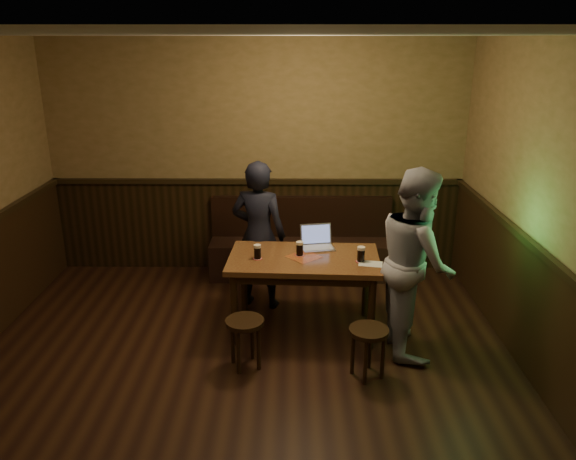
{
  "coord_description": "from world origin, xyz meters",
  "views": [
    {
      "loc": [
        0.43,
        -3.67,
        2.79
      ],
      "look_at": [
        0.39,
        1.27,
        1.08
      ],
      "focal_mm": 35.0,
      "sensor_mm": 36.0,
      "label": 1
    }
  ],
  "objects_px": {
    "stool_left": "(245,329)",
    "laptop": "(317,242)",
    "pint_left": "(257,252)",
    "pint_mid": "(300,249)",
    "person_suit": "(259,235)",
    "bench": "(301,251)",
    "person_grey": "(416,261)",
    "pint_right": "(361,254)",
    "pub_table": "(304,267)",
    "stool_right": "(368,338)"
  },
  "relations": [
    {
      "from": "stool_right",
      "to": "pint_right",
      "type": "relative_size",
      "value": 3.04
    },
    {
      "from": "person_grey",
      "to": "pint_left",
      "type": "bearing_deg",
      "value": 77.78
    },
    {
      "from": "bench",
      "to": "pub_table",
      "type": "relative_size",
      "value": 1.48
    },
    {
      "from": "pint_mid",
      "to": "person_grey",
      "type": "height_order",
      "value": "person_grey"
    },
    {
      "from": "pint_right",
      "to": "pint_mid",
      "type": "bearing_deg",
      "value": 165.42
    },
    {
      "from": "pint_right",
      "to": "bench",
      "type": "bearing_deg",
      "value": 109.82
    },
    {
      "from": "stool_left",
      "to": "person_suit",
      "type": "xyz_separation_m",
      "value": [
        0.06,
        1.24,
        0.44
      ]
    },
    {
      "from": "pint_left",
      "to": "pint_mid",
      "type": "relative_size",
      "value": 0.99
    },
    {
      "from": "stool_right",
      "to": "pint_mid",
      "type": "relative_size",
      "value": 3.15
    },
    {
      "from": "pint_left",
      "to": "laptop",
      "type": "bearing_deg",
      "value": 28.43
    },
    {
      "from": "pint_left",
      "to": "person_grey",
      "type": "relative_size",
      "value": 0.08
    },
    {
      "from": "pint_left",
      "to": "pint_mid",
      "type": "height_order",
      "value": "pint_mid"
    },
    {
      "from": "pint_mid",
      "to": "person_grey",
      "type": "distance_m",
      "value": 1.11
    },
    {
      "from": "pub_table",
      "to": "stool_left",
      "type": "xyz_separation_m",
      "value": [
        -0.52,
        -0.69,
        -0.31
      ]
    },
    {
      "from": "bench",
      "to": "person_grey",
      "type": "xyz_separation_m",
      "value": [
        1.01,
        -1.7,
        0.55
      ]
    },
    {
      "from": "laptop",
      "to": "person_grey",
      "type": "bearing_deg",
      "value": -44.83
    },
    {
      "from": "person_suit",
      "to": "bench",
      "type": "bearing_deg",
      "value": -105.47
    },
    {
      "from": "bench",
      "to": "person_grey",
      "type": "relative_size",
      "value": 1.27
    },
    {
      "from": "pub_table",
      "to": "person_grey",
      "type": "distance_m",
      "value": 1.08
    },
    {
      "from": "pub_table",
      "to": "laptop",
      "type": "height_order",
      "value": "laptop"
    },
    {
      "from": "pub_table",
      "to": "pint_right",
      "type": "xyz_separation_m",
      "value": [
        0.54,
        -0.11,
        0.18
      ]
    },
    {
      "from": "bench",
      "to": "stool_right",
      "type": "xyz_separation_m",
      "value": [
        0.54,
        -2.21,
        0.05
      ]
    },
    {
      "from": "pint_mid",
      "to": "person_suit",
      "type": "distance_m",
      "value": 0.67
    },
    {
      "from": "stool_left",
      "to": "laptop",
      "type": "relative_size",
      "value": 1.29
    },
    {
      "from": "pub_table",
      "to": "person_suit",
      "type": "bearing_deg",
      "value": 133.33
    },
    {
      "from": "pint_right",
      "to": "stool_left",
      "type": "bearing_deg",
      "value": -151.62
    },
    {
      "from": "stool_left",
      "to": "pint_mid",
      "type": "height_order",
      "value": "pint_mid"
    },
    {
      "from": "stool_left",
      "to": "laptop",
      "type": "xyz_separation_m",
      "value": [
        0.66,
        0.95,
        0.47
      ]
    },
    {
      "from": "pub_table",
      "to": "stool_left",
      "type": "distance_m",
      "value": 0.92
    },
    {
      "from": "bench",
      "to": "laptop",
      "type": "height_order",
      "value": "laptop"
    },
    {
      "from": "person_suit",
      "to": "stool_right",
      "type": "bearing_deg",
      "value": 140.04
    },
    {
      "from": "pint_left",
      "to": "laptop",
      "type": "distance_m",
      "value": 0.66
    },
    {
      "from": "pint_right",
      "to": "laptop",
      "type": "xyz_separation_m",
      "value": [
        -0.4,
        0.38,
        -0.02
      ]
    },
    {
      "from": "pub_table",
      "to": "person_grey",
      "type": "height_order",
      "value": "person_grey"
    },
    {
      "from": "pint_mid",
      "to": "laptop",
      "type": "relative_size",
      "value": 0.41
    },
    {
      "from": "pint_left",
      "to": "pint_mid",
      "type": "xyz_separation_m",
      "value": [
        0.4,
        0.08,
        0.0
      ]
    },
    {
      "from": "person_suit",
      "to": "person_grey",
      "type": "distance_m",
      "value": 1.72
    },
    {
      "from": "pint_mid",
      "to": "pint_right",
      "type": "bearing_deg",
      "value": -14.58
    },
    {
      "from": "pub_table",
      "to": "pint_mid",
      "type": "distance_m",
      "value": 0.18
    },
    {
      "from": "bench",
      "to": "pint_left",
      "type": "xyz_separation_m",
      "value": [
        -0.45,
        -1.42,
        0.54
      ]
    },
    {
      "from": "stool_right",
      "to": "person_suit",
      "type": "distance_m",
      "value": 1.77
    },
    {
      "from": "stool_left",
      "to": "pint_right",
      "type": "xyz_separation_m",
      "value": [
        1.06,
        0.57,
        0.48
      ]
    },
    {
      "from": "stool_left",
      "to": "pint_mid",
      "type": "distance_m",
      "value": 0.99
    },
    {
      "from": "stool_right",
      "to": "laptop",
      "type": "height_order",
      "value": "laptop"
    },
    {
      "from": "stool_right",
      "to": "pint_right",
      "type": "bearing_deg",
      "value": 90.07
    },
    {
      "from": "person_suit",
      "to": "stool_left",
      "type": "bearing_deg",
      "value": 101.42
    },
    {
      "from": "bench",
      "to": "pint_mid",
      "type": "bearing_deg",
      "value": -91.72
    },
    {
      "from": "stool_right",
      "to": "pint_left",
      "type": "height_order",
      "value": "pint_left"
    },
    {
      "from": "bench",
      "to": "laptop",
      "type": "bearing_deg",
      "value": -82.88
    },
    {
      "from": "bench",
      "to": "pint_mid",
      "type": "height_order",
      "value": "bench"
    }
  ]
}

